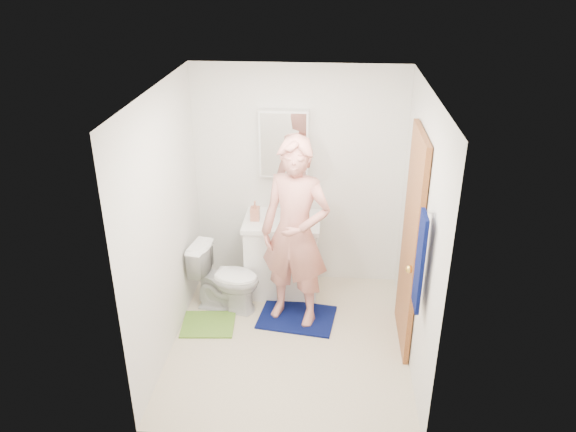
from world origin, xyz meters
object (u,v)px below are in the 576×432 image
object	(u,v)px
toilet	(226,278)
towel	(420,262)
medicine_cabinet	(284,143)
toothbrush_cup	(298,211)
man	(295,234)
vanity_cabinet	(282,257)
soap_dispenser	(255,211)

from	to	relation	value
toilet	towel	bearing A→B (deg)	-111.98
medicine_cabinet	toilet	bearing A→B (deg)	-131.46
toothbrush_cup	man	distance (m)	0.67
vanity_cabinet	man	xyz separation A→B (m)	(0.17, -0.54, 0.56)
towel	man	size ratio (longest dim) A/B	0.43
soap_dispenser	toothbrush_cup	size ratio (longest dim) A/B	1.86
vanity_cabinet	medicine_cabinet	size ratio (longest dim) A/B	1.14
toilet	man	distance (m)	0.95
toilet	toothbrush_cup	xyz separation A→B (m)	(0.70, 0.52, 0.54)
medicine_cabinet	toilet	distance (m)	1.49
toilet	man	size ratio (longest dim) A/B	0.38
man	vanity_cabinet	bearing A→B (deg)	126.39
toilet	soap_dispenser	distance (m)	0.75
man	towel	bearing A→B (deg)	-24.82
soap_dispenser	man	world-z (taller)	man
vanity_cabinet	soap_dispenser	world-z (taller)	soap_dispenser
toilet	medicine_cabinet	bearing A→B (deg)	-31.05
medicine_cabinet	man	xyz separation A→B (m)	(0.17, -0.76, -0.64)
soap_dispenser	toothbrush_cup	world-z (taller)	soap_dispenser
toothbrush_cup	soap_dispenser	bearing A→B (deg)	-159.32
towel	toothbrush_cup	xyz separation A→B (m)	(-1.02, 1.62, -0.36)
towel	toothbrush_cup	distance (m)	1.94
toilet	toothbrush_cup	size ratio (longest dim) A/B	6.30
medicine_cabinet	toilet	world-z (taller)	medicine_cabinet
towel	man	xyz separation A→B (m)	(-1.01, 0.95, -0.29)
medicine_cabinet	toothbrush_cup	world-z (taller)	medicine_cabinet
vanity_cabinet	man	distance (m)	0.80
toothbrush_cup	man	xyz separation A→B (m)	(0.01, -0.67, 0.07)
towel	toilet	bearing A→B (deg)	147.61
medicine_cabinet	towel	size ratio (longest dim) A/B	0.87
towel	soap_dispenser	size ratio (longest dim) A/B	3.82
toothbrush_cup	man	size ratio (longest dim) A/B	0.06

